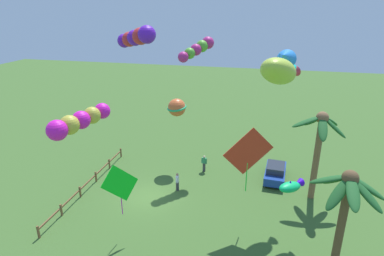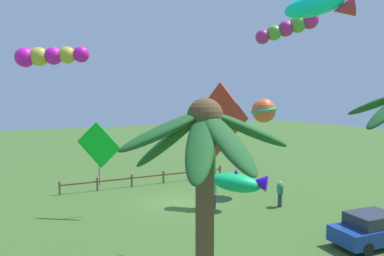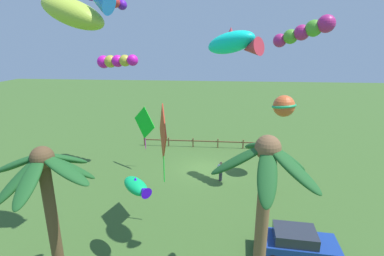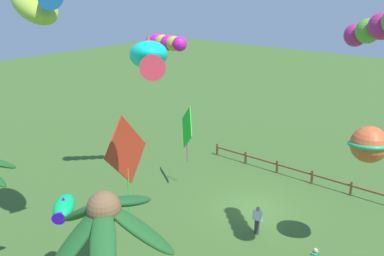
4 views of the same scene
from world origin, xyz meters
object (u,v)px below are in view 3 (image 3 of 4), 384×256
kite_fish_3 (76,11)px  kite_diamond_7 (163,134)px  palm_tree_1 (47,186)px  kite_tube_5 (116,61)px  kite_fish_0 (233,43)px  kite_tube_8 (305,31)px  parked_car_0 (296,243)px  spectator_0 (274,182)px  palm_tree_0 (266,185)px  kite_fish_6 (137,186)px  kite_ball_1 (284,106)px  spectator_1 (221,171)px  kite_diamond_4 (144,123)px

kite_fish_3 → kite_diamond_7: kite_fish_3 is taller
palm_tree_1 → kite_tube_5: size_ratio=1.79×
kite_tube_5 → kite_fish_0: bearing=130.5°
palm_tree_1 → kite_tube_8: bearing=-138.0°
palm_tree_1 → kite_fish_0: size_ratio=2.47×
parked_car_0 → kite_fish_3: (10.53, -0.79, 11.00)m
spectator_0 → kite_fish_0: size_ratio=0.58×
palm_tree_0 → kite_fish_6: (5.50, -2.16, -1.48)m
kite_fish_0 → kite_diamond_7: 6.22m
kite_ball_1 → spectator_1: bearing=15.3°
parked_car_0 → kite_fish_3: kite_fish_3 is taller
spectator_0 → kite_tube_5: size_ratio=0.42×
palm_tree_1 → spectator_1: 13.78m
kite_fish_0 → kite_ball_1: (-4.39, -9.02, -4.55)m
palm_tree_1 → kite_fish_6: 3.92m
palm_tree_0 → kite_tube_8: bearing=-109.4°
kite_ball_1 → kite_tube_5: 13.82m
kite_fish_3 → kite_diamond_4: bearing=-92.5°
kite_ball_1 → kite_diamond_7: size_ratio=0.55×
palm_tree_0 → spectator_0: 10.63m
kite_tube_5 → palm_tree_0: bearing=127.0°
parked_car_0 → kite_ball_1: (-0.90, -9.23, 5.05)m
spectator_1 → kite_diamond_7: (3.30, 5.80, 4.80)m
palm_tree_0 → kite_fish_6: palm_tree_0 is taller
parked_car_0 → kite_ball_1: kite_ball_1 is taller
parked_car_0 → kite_fish_0: 10.22m
kite_fish_3 → kite_diamond_7: (-3.50, -1.38, -6.13)m
palm_tree_1 → kite_ball_1: 16.89m
kite_diamond_7 → spectator_0: bearing=-148.9°
kite_fish_6 → kite_tube_8: bearing=-138.3°
kite_diamond_7 → kite_tube_8: bearing=-147.9°
parked_car_0 → kite_fish_0: (3.50, -0.22, 9.60)m
kite_fish_6 → kite_tube_8: 14.15m
kite_diamond_7 → kite_fish_6: bearing=75.4°
kite_diamond_4 → kite_fish_6: size_ratio=1.94×
kite_fish_0 → kite_fish_3: (7.03, -0.58, 1.40)m
parked_car_0 → kite_diamond_4: size_ratio=1.11×
palm_tree_0 → spectator_0: (-2.35, -9.30, -4.56)m
kite_diamond_4 → kite_tube_8: kite_tube_8 is taller
kite_diamond_4 → kite_tube_5: kite_tube_5 is taller
kite_diamond_4 → kite_tube_5: (2.36, -0.83, 4.96)m
kite_fish_0 → kite_diamond_7: bearing=-29.0°
palm_tree_0 → kite_diamond_4: bearing=-58.3°
parked_car_0 → kite_tube_5: kite_tube_5 is taller
kite_tube_5 → spectator_0: bearing=161.2°
kite_diamond_7 → parked_car_0: bearing=162.8°
parked_car_0 → spectator_1: size_ratio=2.52×
kite_fish_0 → kite_ball_1: 11.01m
spectator_1 → kite_diamond_7: kite_diamond_7 is taller
parked_car_0 → kite_diamond_4: kite_diamond_4 is taller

